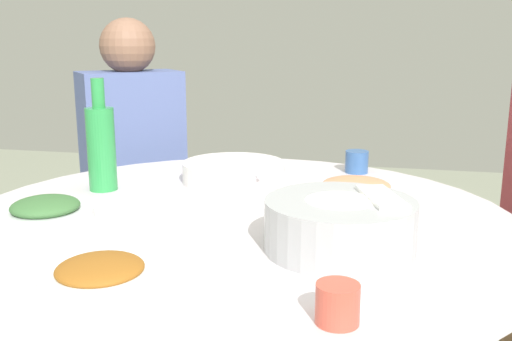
# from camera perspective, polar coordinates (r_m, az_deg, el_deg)

# --- Properties ---
(round_dining_table) EXTENTS (1.25, 1.25, 0.75)m
(round_dining_table) POSITION_cam_1_polar(r_m,az_deg,el_deg) (1.33, -2.04, -9.15)
(round_dining_table) COLOR #99999E
(round_dining_table) RESTS_ON ground
(rice_bowl) EXTENTS (0.28, 0.28, 0.11)m
(rice_bowl) POSITION_cam_1_polar(r_m,az_deg,el_deg) (1.08, 8.32, -5.27)
(rice_bowl) COLOR #B2B5BA
(rice_bowl) RESTS_ON round_dining_table
(soup_bowl) EXTENTS (0.28, 0.28, 0.06)m
(soup_bowl) POSITION_cam_1_polar(r_m,az_deg,el_deg) (1.57, -2.23, -0.19)
(soup_bowl) COLOR white
(soup_bowl) RESTS_ON round_dining_table
(dish_stirfry) EXTENTS (0.19, 0.19, 0.04)m
(dish_stirfry) POSITION_cam_1_polar(r_m,az_deg,el_deg) (0.97, -15.19, -9.85)
(dish_stirfry) COLOR white
(dish_stirfry) RESTS_ON round_dining_table
(dish_greens) EXTENTS (0.20, 0.20, 0.05)m
(dish_greens) POSITION_cam_1_polar(r_m,az_deg,el_deg) (1.33, -20.15, -3.74)
(dish_greens) COLOR silver
(dish_greens) RESTS_ON round_dining_table
(dish_shrimp) EXTENTS (0.23, 0.23, 0.04)m
(dish_shrimp) POSITION_cam_1_polar(r_m,az_deg,el_deg) (1.47, 9.88, -1.73)
(dish_shrimp) COLOR silver
(dish_shrimp) RESTS_ON round_dining_table
(green_bottle) EXTENTS (0.07, 0.07, 0.29)m
(green_bottle) POSITION_cam_1_polar(r_m,az_deg,el_deg) (1.53, -15.11, 2.39)
(green_bottle) COLOR green
(green_bottle) RESTS_ON round_dining_table
(tea_cup_near) EXTENTS (0.06, 0.06, 0.06)m
(tea_cup_near) POSITION_cam_1_polar(r_m,az_deg,el_deg) (0.82, 8.09, -12.94)
(tea_cup_near) COLOR #D0513F
(tea_cup_near) RESTS_ON round_dining_table
(tea_cup_far) EXTENTS (0.07, 0.07, 0.06)m
(tea_cup_far) POSITION_cam_1_polar(r_m,az_deg,el_deg) (1.71, 9.97, 0.86)
(tea_cup_far) COLOR #325996
(tea_cup_far) RESTS_ON round_dining_table
(stool_for_diner_right) EXTENTS (0.31, 0.31, 0.45)m
(stool_for_diner_right) POSITION_cam_1_polar(r_m,az_deg,el_deg) (2.25, -11.49, -11.27)
(stool_for_diner_right) COLOR brown
(stool_for_diner_right) RESTS_ON ground
(diner_right) EXTENTS (0.47, 0.46, 0.76)m
(diner_right) POSITION_cam_1_polar(r_m,az_deg,el_deg) (2.09, -12.16, 2.42)
(diner_right) COLOR #2D333D
(diner_right) RESTS_ON stool_for_diner_right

